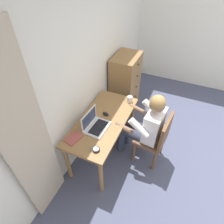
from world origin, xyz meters
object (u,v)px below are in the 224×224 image
at_px(laptop, 95,124).
at_px(chair, 156,137).
at_px(person_seated, 145,124).
at_px(notebook_pad, 73,138).
at_px(dresser, 125,84).
at_px(computer_mouse, 106,114).
at_px(coffee_mug, 130,99).
at_px(desk, 103,125).
at_px(desk_clock, 96,149).

bearing_deg(laptop, chair, -65.46).
bearing_deg(laptop, person_seated, -57.79).
xyz_separation_m(person_seated, notebook_pad, (-0.65, 0.74, 0.05)).
relative_size(dresser, chair, 1.27).
bearing_deg(computer_mouse, coffee_mug, -9.60).
bearing_deg(desk, desk_clock, -162.37).
bearing_deg(coffee_mug, chair, -122.95).
relative_size(chair, coffee_mug, 7.31).
bearing_deg(coffee_mug, laptop, 161.19).
bearing_deg(dresser, computer_mouse, -174.29).
bearing_deg(desk, notebook_pad, 157.20).
bearing_deg(notebook_pad, laptop, -17.37).
height_order(desk, chair, chair).
distance_m(laptop, desk_clock, 0.38).
height_order(desk, person_seated, person_seated).
bearing_deg(desk_clock, coffee_mug, -2.71).
relative_size(desk, coffee_mug, 10.67).
distance_m(desk, person_seated, 0.59).
distance_m(desk, computer_mouse, 0.16).
distance_m(dresser, laptop, 1.37).
relative_size(dresser, laptop, 3.17).
xyz_separation_m(chair, computer_mouse, (-0.08, 0.74, 0.24)).
relative_size(chair, notebook_pad, 4.17).
bearing_deg(notebook_pad, coffee_mug, -10.56).
xyz_separation_m(desk, coffee_mug, (0.53, -0.20, 0.15)).
bearing_deg(desk, person_seated, -69.36).
height_order(desk, dresser, dresser).
xyz_separation_m(desk, laptop, (-0.16, 0.03, 0.15)).
relative_size(laptop, notebook_pad, 1.68).
relative_size(desk, person_seated, 1.07).
height_order(notebook_pad, coffee_mug, coffee_mug).
xyz_separation_m(notebook_pad, coffee_mug, (0.97, -0.39, 0.04)).
xyz_separation_m(desk, dresser, (1.19, 0.11, -0.06)).
relative_size(person_seated, coffee_mug, 9.96).
bearing_deg(chair, desk_clock, 139.65).
distance_m(person_seated, desk_clock, 0.80).
distance_m(chair, laptop, 0.89).
bearing_deg(chair, coffee_mug, 57.05).
distance_m(laptop, computer_mouse, 0.28).
height_order(person_seated, coffee_mug, person_seated).
bearing_deg(desk_clock, notebook_pad, 82.03).
distance_m(chair, coffee_mug, 0.69).
height_order(person_seated, laptop, person_seated).
bearing_deg(person_seated, laptop, 122.21).
xyz_separation_m(dresser, computer_mouse, (-1.08, -0.11, 0.18)).
relative_size(chair, laptop, 2.49).
xyz_separation_m(desk, chair, (0.19, -0.73, -0.13)).
bearing_deg(notebook_pad, chair, -44.25).
xyz_separation_m(dresser, notebook_pad, (-1.63, 0.08, 0.17)).
height_order(laptop, notebook_pad, laptop).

